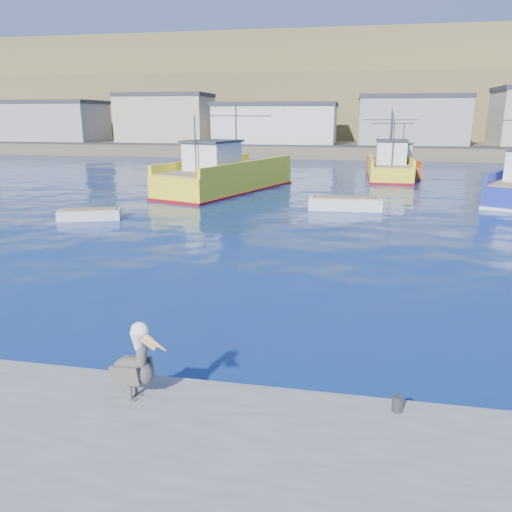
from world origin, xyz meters
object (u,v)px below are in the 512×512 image
Objects in this scene: skiff_mid at (345,205)px; pelican at (135,366)px; skiff_left at (89,215)px; trawler_yellow_b at (389,167)px; trawler_yellow_a at (225,176)px; boat_orange at (393,166)px.

skiff_mid is 24.16m from pelican.
pelican is at bearing -58.78° from skiff_left.
trawler_yellow_b is at bearing 52.47° from skiff_left.
trawler_yellow_a is at bearing 146.56° from skiff_mid.
pelican is (-3.50, -23.89, 0.87)m from skiff_mid.
boat_orange is (13.67, 12.94, -0.16)m from trawler_yellow_a.
skiff_mid is at bearing -102.56° from boat_orange.
trawler_yellow_b is 6.81× the size of pelican.
pelican reaches higher than skiff_left.
trawler_yellow_b reaches higher than skiff_left.
trawler_yellow_b is at bearing 40.89° from trawler_yellow_a.
trawler_yellow_b is 18.03m from skiff_mid.
skiff_mid is (14.35, 5.98, 0.08)m from skiff_left.
skiff_left is 2.28× the size of pelican.
boat_orange is at bearing 77.44° from skiff_mid.
boat_orange is 2.29× the size of skiff_left.
boat_orange reaches higher than pelican.
trawler_yellow_a reaches higher than trawler_yellow_b.
pelican reaches higher than skiff_mid.
boat_orange is 5.21× the size of pelican.
skiff_mid is at bearing -33.44° from trawler_yellow_a.
pelican is (10.86, -17.91, 0.94)m from skiff_left.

